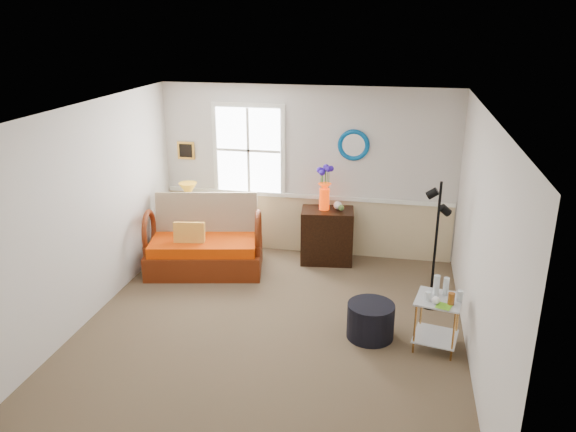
% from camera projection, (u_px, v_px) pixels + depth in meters
% --- Properties ---
extents(floor, '(4.50, 5.00, 0.01)m').
position_uv_depth(floor, '(270.00, 331.00, 6.67)').
color(floor, brown).
rests_on(floor, ground).
extents(ceiling, '(4.50, 5.00, 0.01)m').
position_uv_depth(ceiling, '(267.00, 112.00, 5.80)').
color(ceiling, white).
rests_on(ceiling, walls).
extents(walls, '(4.51, 5.01, 2.60)m').
position_uv_depth(walls, '(269.00, 229.00, 6.23)').
color(walls, silver).
rests_on(walls, floor).
extents(wainscot, '(4.46, 0.02, 0.90)m').
position_uv_depth(wainscot, '(306.00, 225.00, 8.81)').
color(wainscot, '#C9B282').
rests_on(wainscot, walls).
extents(chair_rail, '(4.46, 0.04, 0.06)m').
position_uv_depth(chair_rail, '(306.00, 196.00, 8.64)').
color(chair_rail, white).
rests_on(chair_rail, walls).
extents(window, '(1.14, 0.06, 1.44)m').
position_uv_depth(window, '(249.00, 150.00, 8.58)').
color(window, white).
rests_on(window, walls).
extents(picture, '(0.28, 0.03, 0.28)m').
position_uv_depth(picture, '(186.00, 150.00, 8.80)').
color(picture, gold).
rests_on(picture, walls).
extents(mirror, '(0.47, 0.07, 0.47)m').
position_uv_depth(mirror, '(354.00, 145.00, 8.24)').
color(mirror, '#0B6B9D').
rests_on(mirror, walls).
extents(loveseat, '(1.79, 1.24, 1.07)m').
position_uv_depth(loveseat, '(204.00, 236.00, 8.12)').
color(loveseat, maroon).
rests_on(loveseat, floor).
extents(throw_pillow, '(0.45, 0.18, 0.43)m').
position_uv_depth(throw_pillow, '(189.00, 237.00, 7.98)').
color(throw_pillow, '#CF5D23').
rests_on(throw_pillow, loveseat).
extents(lamp_stand, '(0.42, 0.42, 0.63)m').
position_uv_depth(lamp_stand, '(191.00, 233.00, 8.85)').
color(lamp_stand, black).
rests_on(lamp_stand, floor).
extents(table_lamp, '(0.36, 0.36, 0.51)m').
position_uv_depth(table_lamp, '(189.00, 199.00, 8.64)').
color(table_lamp, orange).
rests_on(table_lamp, lamp_stand).
extents(potted_plant, '(0.36, 0.39, 0.26)m').
position_uv_depth(potted_plant, '(199.00, 205.00, 8.72)').
color(potted_plant, '#507435').
rests_on(potted_plant, lamp_stand).
extents(cabinet, '(0.82, 0.58, 0.82)m').
position_uv_depth(cabinet, '(327.00, 236.00, 8.46)').
color(cabinet, black).
rests_on(cabinet, floor).
extents(flower_vase, '(0.25, 0.25, 0.67)m').
position_uv_depth(flower_vase, '(325.00, 188.00, 8.24)').
color(flower_vase, red).
rests_on(flower_vase, cabinet).
extents(side_table, '(0.57, 0.57, 0.61)m').
position_uv_depth(side_table, '(437.00, 323.00, 6.24)').
color(side_table, '#C2823A').
rests_on(side_table, floor).
extents(tabletop_items, '(0.49, 0.49, 0.23)m').
position_uv_depth(tabletop_items, '(444.00, 291.00, 6.06)').
color(tabletop_items, silver).
rests_on(tabletop_items, side_table).
extents(floor_lamp, '(0.26, 0.26, 1.67)m').
position_uv_depth(floor_lamp, '(435.00, 246.00, 6.97)').
color(floor_lamp, black).
rests_on(floor_lamp, floor).
extents(ottoman, '(0.64, 0.64, 0.42)m').
position_uv_depth(ottoman, '(370.00, 321.00, 6.49)').
color(ottoman, black).
rests_on(ottoman, floor).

